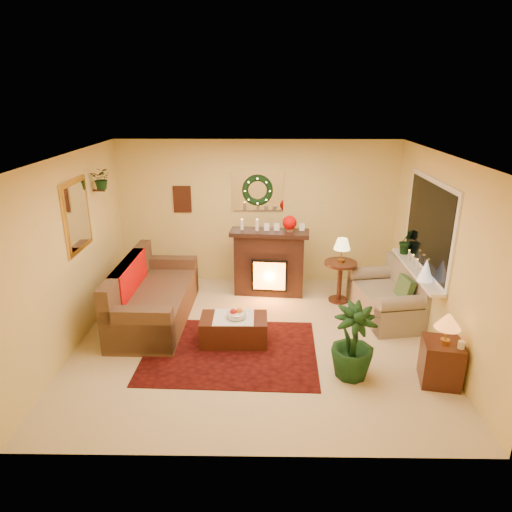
{
  "coord_description": "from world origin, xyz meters",
  "views": [
    {
      "loc": [
        0.09,
        -5.78,
        3.36
      ],
      "look_at": [
        0.0,
        0.35,
        1.15
      ],
      "focal_mm": 32.0,
      "sensor_mm": 36.0,
      "label": 1
    }
  ],
  "objects_px": {
    "fireplace": "(269,264)",
    "coffee_table": "(234,329)",
    "sofa": "(155,294)",
    "side_table_round": "(339,283)",
    "loveseat": "(388,291)",
    "end_table_square": "(441,363)"
  },
  "relations": [
    {
      "from": "sofa",
      "to": "fireplace",
      "type": "xyz_separation_m",
      "value": [
        1.77,
        1.01,
        0.12
      ]
    },
    {
      "from": "loveseat",
      "to": "end_table_square",
      "type": "height_order",
      "value": "loveseat"
    },
    {
      "from": "fireplace",
      "to": "side_table_round",
      "type": "relative_size",
      "value": 1.68
    },
    {
      "from": "loveseat",
      "to": "coffee_table",
      "type": "height_order",
      "value": "loveseat"
    },
    {
      "from": "sofa",
      "to": "side_table_round",
      "type": "bearing_deg",
      "value": 14.81
    },
    {
      "from": "sofa",
      "to": "loveseat",
      "type": "height_order",
      "value": "sofa"
    },
    {
      "from": "side_table_round",
      "to": "loveseat",
      "type": "bearing_deg",
      "value": -39.36
    },
    {
      "from": "sofa",
      "to": "loveseat",
      "type": "xyz_separation_m",
      "value": [
        3.62,
        0.17,
        -0.01
      ]
    },
    {
      "from": "loveseat",
      "to": "sofa",
      "type": "bearing_deg",
      "value": 173.24
    },
    {
      "from": "loveseat",
      "to": "end_table_square",
      "type": "xyz_separation_m",
      "value": [
        0.2,
        -1.76,
        -0.15
      ]
    },
    {
      "from": "sofa",
      "to": "fireplace",
      "type": "height_order",
      "value": "fireplace"
    },
    {
      "from": "sofa",
      "to": "end_table_square",
      "type": "xyz_separation_m",
      "value": [
        3.82,
        -1.6,
        -0.16
      ]
    },
    {
      "from": "fireplace",
      "to": "end_table_square",
      "type": "relative_size",
      "value": 2.14
    },
    {
      "from": "sofa",
      "to": "end_table_square",
      "type": "distance_m",
      "value": 4.14
    },
    {
      "from": "sofa",
      "to": "fireplace",
      "type": "distance_m",
      "value": 2.04
    },
    {
      "from": "fireplace",
      "to": "coffee_table",
      "type": "bearing_deg",
      "value": -101.43
    },
    {
      "from": "loveseat",
      "to": "coffee_table",
      "type": "distance_m",
      "value": 2.53
    },
    {
      "from": "loveseat",
      "to": "side_table_round",
      "type": "relative_size",
      "value": 2.02
    },
    {
      "from": "side_table_round",
      "to": "coffee_table",
      "type": "relative_size",
      "value": 0.75
    },
    {
      "from": "side_table_round",
      "to": "sofa",
      "type": "bearing_deg",
      "value": -166.5
    },
    {
      "from": "end_table_square",
      "to": "loveseat",
      "type": "bearing_deg",
      "value": 96.47
    },
    {
      "from": "fireplace",
      "to": "loveseat",
      "type": "bearing_deg",
      "value": -19.14
    }
  ]
}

